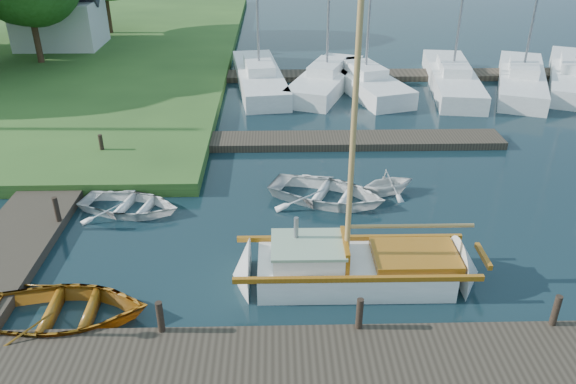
{
  "coord_description": "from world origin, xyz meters",
  "views": [
    {
      "loc": [
        -0.36,
        -14.91,
        9.06
      ],
      "look_at": [
        0.0,
        0.0,
        1.2
      ],
      "focal_mm": 35.0,
      "sensor_mm": 36.0,
      "label": 1
    }
  ],
  "objects_px": {
    "mooring_post_1": "(160,317)",
    "mooring_post_3": "(556,310)",
    "sailboat": "(359,270)",
    "marina_boat_4": "(522,78)",
    "marina_boat_3": "(452,77)",
    "dinghy": "(59,308)",
    "marina_boat_1": "(326,78)",
    "house_c": "(58,13)",
    "mooring_post_2": "(360,313)",
    "marina_boat_0": "(259,76)",
    "tender_d": "(389,180)",
    "tender_c": "(327,190)",
    "tender_a": "(129,202)",
    "marina_boat_2": "(365,80)",
    "mooring_post_5": "(101,145)",
    "mooring_post_4": "(57,209)",
    "marina_boat_5": "(573,74)"
  },
  "relations": [
    {
      "from": "sailboat",
      "to": "mooring_post_2",
      "type": "bearing_deg",
      "value": -97.9
    },
    {
      "from": "marina_boat_3",
      "to": "marina_boat_4",
      "type": "bearing_deg",
      "value": -86.4
    },
    {
      "from": "marina_boat_3",
      "to": "mooring_post_2",
      "type": "bearing_deg",
      "value": 166.51
    },
    {
      "from": "tender_d",
      "to": "tender_c",
      "type": "bearing_deg",
      "value": 84.1
    },
    {
      "from": "mooring_post_1",
      "to": "dinghy",
      "type": "relative_size",
      "value": 0.19
    },
    {
      "from": "mooring_post_2",
      "to": "marina_boat_4",
      "type": "bearing_deg",
      "value": 59.24
    },
    {
      "from": "tender_a",
      "to": "marina_boat_2",
      "type": "distance_m",
      "value": 15.72
    },
    {
      "from": "tender_a",
      "to": "marina_boat_2",
      "type": "height_order",
      "value": "marina_boat_2"
    },
    {
      "from": "mooring_post_2",
      "to": "sailboat",
      "type": "relative_size",
      "value": 0.08
    },
    {
      "from": "mooring_post_5",
      "to": "tender_a",
      "type": "distance_m",
      "value": 4.4
    },
    {
      "from": "marina_boat_4",
      "to": "house_c",
      "type": "bearing_deg",
      "value": 93.59
    },
    {
      "from": "dinghy",
      "to": "mooring_post_1",
      "type": "bearing_deg",
      "value": -107.03
    },
    {
      "from": "sailboat",
      "to": "marina_boat_0",
      "type": "height_order",
      "value": "marina_boat_0"
    },
    {
      "from": "mooring_post_5",
      "to": "sailboat",
      "type": "distance_m",
      "value": 11.79
    },
    {
      "from": "dinghy",
      "to": "marina_boat_4",
      "type": "relative_size",
      "value": 0.35
    },
    {
      "from": "mooring_post_1",
      "to": "mooring_post_3",
      "type": "distance_m",
      "value": 9.0
    },
    {
      "from": "house_c",
      "to": "mooring_post_4",
      "type": "bearing_deg",
      "value": -72.35
    },
    {
      "from": "mooring_post_5",
      "to": "marina_boat_3",
      "type": "distance_m",
      "value": 18.53
    },
    {
      "from": "mooring_post_4",
      "to": "tender_a",
      "type": "bearing_deg",
      "value": 28.99
    },
    {
      "from": "tender_a",
      "to": "marina_boat_1",
      "type": "height_order",
      "value": "marina_boat_1"
    },
    {
      "from": "mooring_post_1",
      "to": "tender_a",
      "type": "height_order",
      "value": "mooring_post_1"
    },
    {
      "from": "mooring_post_3",
      "to": "mooring_post_5",
      "type": "xyz_separation_m",
      "value": [
        -13.0,
        10.0,
        0.0
      ]
    },
    {
      "from": "mooring_post_2",
      "to": "house_c",
      "type": "xyz_separation_m",
      "value": [
        -15.5,
        27.0,
        1.88
      ]
    },
    {
      "from": "mooring_post_2",
      "to": "marina_boat_5",
      "type": "bearing_deg",
      "value": 53.86
    },
    {
      "from": "house_c",
      "to": "marina_boat_4",
      "type": "bearing_deg",
      "value": -16.89
    },
    {
      "from": "mooring_post_1",
      "to": "tender_a",
      "type": "distance_m",
      "value": 6.42
    },
    {
      "from": "marina_boat_2",
      "to": "marina_boat_3",
      "type": "distance_m",
      "value": 4.77
    },
    {
      "from": "dinghy",
      "to": "mooring_post_3",
      "type": "bearing_deg",
      "value": -95.04
    },
    {
      "from": "mooring_post_5",
      "to": "dinghy",
      "type": "bearing_deg",
      "value": -81.04
    },
    {
      "from": "mooring_post_5",
      "to": "house_c",
      "type": "distance_m",
      "value": 18.48
    },
    {
      "from": "tender_c",
      "to": "sailboat",
      "type": "bearing_deg",
      "value": -150.91
    },
    {
      "from": "tender_d",
      "to": "house_c",
      "type": "relative_size",
      "value": 0.36
    },
    {
      "from": "tender_a",
      "to": "marina_boat_5",
      "type": "relative_size",
      "value": 0.33
    },
    {
      "from": "mooring_post_5",
      "to": "tender_a",
      "type": "height_order",
      "value": "mooring_post_5"
    },
    {
      "from": "marina_boat_2",
      "to": "marina_boat_4",
      "type": "distance_m",
      "value": 8.38
    },
    {
      "from": "sailboat",
      "to": "marina_boat_3",
      "type": "height_order",
      "value": "marina_boat_3"
    },
    {
      "from": "marina_boat_4",
      "to": "marina_boat_1",
      "type": "bearing_deg",
      "value": 109.02
    },
    {
      "from": "marina_boat_4",
      "to": "marina_boat_0",
      "type": "bearing_deg",
      "value": 107.82
    },
    {
      "from": "marina_boat_3",
      "to": "mooring_post_4",
      "type": "bearing_deg",
      "value": 139.49
    },
    {
      "from": "marina_boat_1",
      "to": "house_c",
      "type": "height_order",
      "value": "marina_boat_1"
    },
    {
      "from": "tender_d",
      "to": "sailboat",
      "type": "bearing_deg",
      "value": 142.22
    },
    {
      "from": "house_c",
      "to": "marina_boat_0",
      "type": "bearing_deg",
      "value": -30.25
    },
    {
      "from": "mooring_post_2",
      "to": "marina_boat_5",
      "type": "xyz_separation_m",
      "value": [
        14.36,
        19.67,
        -0.14
      ]
    },
    {
      "from": "mooring_post_3",
      "to": "marina_boat_1",
      "type": "xyz_separation_m",
      "value": [
        -3.61,
        19.15,
        -0.14
      ]
    },
    {
      "from": "mooring_post_5",
      "to": "marina_boat_0",
      "type": "height_order",
      "value": "marina_boat_0"
    },
    {
      "from": "sailboat",
      "to": "marina_boat_4",
      "type": "relative_size",
      "value": 0.83
    },
    {
      "from": "mooring_post_5",
      "to": "marina_boat_4",
      "type": "height_order",
      "value": "marina_boat_4"
    },
    {
      "from": "marina_boat_1",
      "to": "house_c",
      "type": "xyz_separation_m",
      "value": [
        -16.39,
        7.85,
        2.02
      ]
    },
    {
      "from": "mooring_post_3",
      "to": "mooring_post_5",
      "type": "bearing_deg",
      "value": 142.43
    },
    {
      "from": "marina_boat_4",
      "to": "marina_boat_5",
      "type": "bearing_deg",
      "value": -55.36
    }
  ]
}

